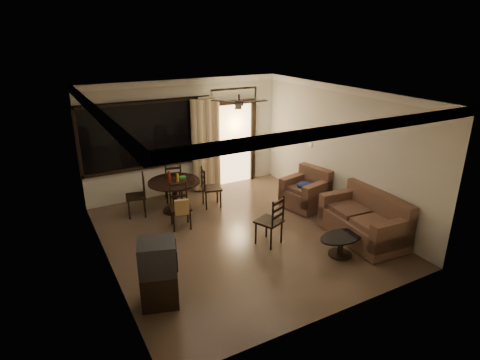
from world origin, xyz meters
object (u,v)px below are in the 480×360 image
armchair (307,192)px  coffee_table (341,242)px  dining_chair_east (211,195)px  sofa (366,221)px  dining_chair_north (173,190)px  tv_cabinet (159,273)px  dining_chair_south (181,214)px  side_chair (269,230)px  dining_chair_west (137,203)px  dining_table (174,187)px

armchair → coffee_table: 2.17m
dining_chair_east → sofa: dining_chair_east is taller
dining_chair_north → tv_cabinet: size_ratio=0.92×
dining_chair_south → side_chair: side_chair is taller
armchair → dining_chair_north: bearing=133.2°
dining_chair_south → dining_chair_west: bearing=134.3°
dining_table → tv_cabinet: size_ratio=1.11×
coffee_table → armchair: bearing=69.0°
dining_chair_west → side_chair: (1.88, -2.46, 0.01)m
dining_chair_north → tv_cabinet: tv_cabinet is taller
dining_chair_east → dining_chair_south: (-1.00, -0.66, 0.02)m
dining_table → sofa: size_ratio=0.64×
dining_chair_north → side_chair: (0.90, -2.85, 0.01)m
coffee_table → dining_chair_east: bearing=110.6°
dining_chair_east → tv_cabinet: (-2.15, -2.85, 0.24)m
dining_chair_east → tv_cabinet: 3.58m
dining_chair_south → dining_chair_north: (0.34, 1.40, -0.02)m
side_chair → coffee_table: bearing=110.3°
dining_chair_west → coffee_table: size_ratio=1.09×
dining_chair_west → dining_table: bearing=90.1°
tv_cabinet → dining_table: bearing=83.4°
dining_chair_north → armchair: dining_chair_north is taller
tv_cabinet → sofa: size_ratio=0.58×
dining_chair_west → coffee_table: 4.43m
dining_chair_east → dining_chair_north: same height
dining_chair_west → dining_chair_east: same height
tv_cabinet → armchair: size_ratio=1.00×
dining_chair_north → sofa: 4.45m
dining_chair_south → tv_cabinet: (-1.16, -2.19, 0.22)m
dining_chair_north → dining_chair_south: bearing=88.3°
dining_chair_east → armchair: 2.21m
dining_chair_west → armchair: (3.57, -1.41, 0.08)m
tv_cabinet → coffee_table: 3.33m
dining_table → side_chair: bearing=-65.1°
dining_chair_west → sofa: (3.65, -3.18, 0.08)m
sofa → coffee_table: sofa is taller
dining_chair_south → coffee_table: size_ratio=1.09×
side_chair → armchair: bearing=-170.9°
dining_table → armchair: 3.03m
tv_cabinet → armchair: bearing=40.8°
dining_chair_south → armchair: bearing=4.2°
tv_cabinet → dining_chair_west: bearing=98.1°
dining_chair_west → dining_chair_north: same height
dining_chair_east → armchair: dining_chair_east is taller
dining_table → dining_chair_north: 0.65m
sofa → armchair: size_ratio=1.72×
dining_table → sofa: (2.83, -3.01, -0.20)m
dining_chair_east → armchair: size_ratio=0.91×
sofa → dining_chair_south: bearing=148.7°
dining_chair_west → dining_chair_south: size_ratio=1.00×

